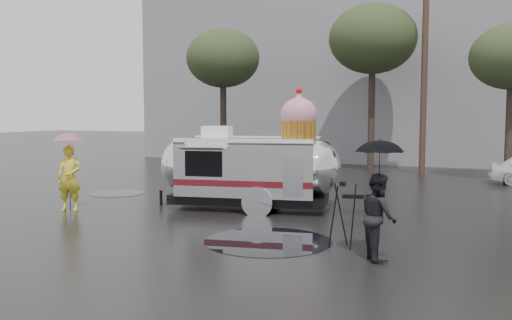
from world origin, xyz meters
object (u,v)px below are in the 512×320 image
at_px(person_left, 69,178).
at_px(tripod, 342,209).
at_px(person_right, 378,216).
at_px(airstream_trailer, 252,166).

distance_m(person_left, tripod, 8.37).
xyz_separation_m(person_left, tripod, (8.26, -1.32, -0.15)).
height_order(person_right, tripod, person_right).
relative_size(airstream_trailer, person_left, 3.47).
xyz_separation_m(airstream_trailer, person_right, (4.35, -4.24, -0.43)).
relative_size(person_right, tripod, 1.19).
bearing_deg(airstream_trailer, person_left, -164.03).
xyz_separation_m(airstream_trailer, tripod, (3.51, -3.59, -0.46)).
bearing_deg(person_left, person_right, -32.67).
xyz_separation_m(person_right, tripod, (-0.85, 0.65, -0.02)).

